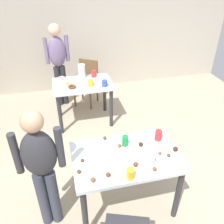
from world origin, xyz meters
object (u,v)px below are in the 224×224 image
person_girl_near (41,164)px  pitcher_far (82,71)px  dining_table_far (83,90)px  person_adult_far (58,59)px  chair_far_table (87,80)px  mixing_bowl (146,159)px  soda_can (125,141)px  dining_table_near (126,163)px

person_girl_near → pitcher_far: person_girl_near is taller
person_girl_near → pitcher_far: size_ratio=6.16×
dining_table_far → person_adult_far: size_ratio=0.62×
chair_far_table → person_adult_far: 0.68m
dining_table_far → person_girl_near: size_ratio=0.68×
person_girl_near → mixing_bowl: 1.01m
person_girl_near → soda_can: 0.89m
dining_table_far → mixing_bowl: mixing_bowl is taller
dining_table_near → soda_can: 0.24m
person_girl_near → person_adult_far: bearing=83.8°
person_adult_far → pitcher_far: person_adult_far is taller
person_adult_far → pitcher_far: bearing=-53.2°
dining_table_far → soda_can: soda_can is taller
person_girl_near → mixing_bowl: size_ratio=8.31×
mixing_bowl → soda_can: size_ratio=1.41×
mixing_bowl → pitcher_far: (-0.35, 2.21, 0.07)m
chair_far_table → person_girl_near: bearing=-107.2°
chair_far_table → soda_can: bearing=-88.0°
person_adult_far → soda_can: (0.58, -2.41, -0.13)m
dining_table_near → soda_can: (0.03, 0.16, 0.17)m
pitcher_far → dining_table_near: bearing=-84.9°
chair_far_table → dining_table_near: bearing=-88.9°
dining_table_near → pitcher_far: bearing=95.1°
dining_table_near → pitcher_far: (-0.18, 2.08, 0.23)m
person_adult_far → mixing_bowl: bearing=-75.1°
dining_table_far → mixing_bowl: 2.02m
dining_table_near → chair_far_table: 2.52m
dining_table_near → dining_table_far: size_ratio=1.14×
chair_far_table → pitcher_far: 0.59m
chair_far_table → soda_can: size_ratio=7.13×
dining_table_far → mixing_bowl: bearing=-79.2°
person_adult_far → mixing_bowl: size_ratio=9.14×
chair_far_table → person_girl_near: size_ratio=0.61×
dining_table_far → person_adult_far: bearing=115.2°
person_adult_far → pitcher_far: size_ratio=6.78×
soda_can → dining_table_near: bearing=-101.3°
person_girl_near → mixing_bowl: person_girl_near is taller
soda_can → pitcher_far: size_ratio=0.53×
dining_table_far → chair_far_table: size_ratio=1.12×
person_girl_near → pitcher_far: (0.65, 2.11, 0.02)m
dining_table_near → chair_far_table: size_ratio=1.28×
dining_table_near → person_girl_near: bearing=-178.0°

